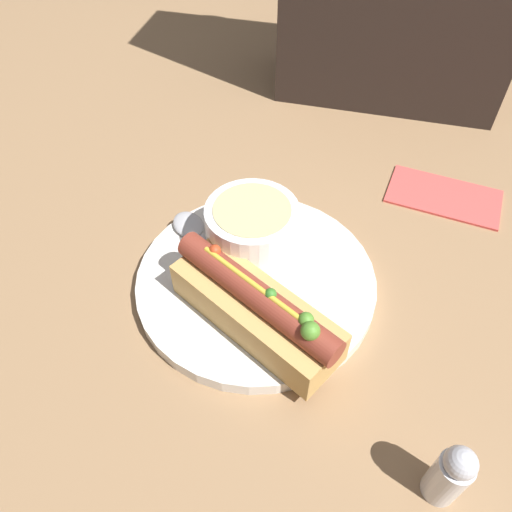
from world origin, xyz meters
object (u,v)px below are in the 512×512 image
soup_bowl (252,228)px  spoon (196,235)px  salt_shaker (450,474)px  hot_dog (256,307)px

soup_bowl → spoon: (-0.06, 0.00, -0.03)m
soup_bowl → spoon: bearing=178.7°
salt_shaker → soup_bowl: bearing=135.4°
spoon → salt_shaker: size_ratio=1.74×
soup_bowl → spoon: 0.07m
soup_bowl → salt_shaker: (0.20, -0.20, -0.01)m
hot_dog → spoon: size_ratio=1.41×
hot_dog → salt_shaker: bearing=-2.3°
hot_dog → soup_bowl: size_ratio=1.85×
hot_dog → salt_shaker: hot_dog is taller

